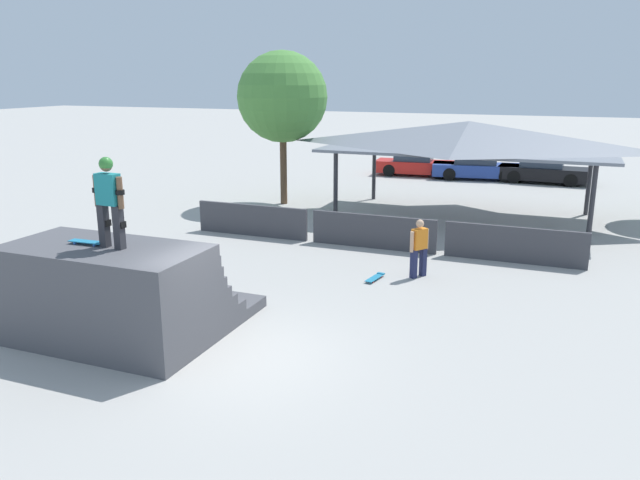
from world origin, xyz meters
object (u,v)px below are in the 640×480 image
at_px(skateboard_on_deck, 88,242).
at_px(parked_car_red, 415,164).
at_px(skateboard_on_ground, 375,277).
at_px(bystander_walking, 419,245).
at_px(parked_car_black, 543,171).
at_px(tree_beside_pavilion, 282,97).
at_px(parked_car_blue, 477,168).
at_px(skater_on_deck, 109,196).

xyz_separation_m(skateboard_on_deck, parked_car_red, (1.00, 23.58, -1.45)).
distance_m(skateboard_on_deck, skateboard_on_ground, 7.40).
bearing_deg(parked_car_red, bystander_walking, -80.41).
relative_size(skateboard_on_deck, parked_car_black, 0.18).
distance_m(bystander_walking, parked_car_black, 17.37).
height_order(skateboard_on_ground, parked_car_red, parked_car_red).
bearing_deg(parked_car_black, tree_beside_pavilion, -133.31).
bearing_deg(skateboard_on_deck, bystander_walking, 48.87).
bearing_deg(parked_car_blue, bystander_walking, -95.27).
bearing_deg(parked_car_blue, parked_car_red, 171.45).
xyz_separation_m(bystander_walking, skateboard_on_ground, (-0.99, -0.64, -0.81)).
bearing_deg(tree_beside_pavilion, skateboard_on_ground, -51.88).
distance_m(parked_car_red, parked_car_blue, 3.25).
relative_size(tree_beside_pavilion, parked_car_blue, 1.32).
bearing_deg(parked_car_blue, skateboard_on_deck, -108.51).
distance_m(tree_beside_pavilion, parked_car_black, 14.22).
xyz_separation_m(parked_car_blue, parked_car_black, (3.25, 0.06, -0.00)).
relative_size(skater_on_deck, skateboard_on_deck, 2.26).
xyz_separation_m(skateboard_on_ground, parked_car_black, (3.34, 17.84, 0.54)).
bearing_deg(skater_on_deck, tree_beside_pavilion, 104.92).
bearing_deg(skater_on_deck, skateboard_on_ground, 61.59).
bearing_deg(skateboard_on_deck, parked_car_red, 85.18).
bearing_deg(parked_car_red, skater_on_deck, -94.96).
distance_m(skater_on_deck, bystander_walking, 8.15).
distance_m(bystander_walking, skateboard_on_ground, 1.43).
bearing_deg(skater_on_deck, bystander_walking, 57.87).
xyz_separation_m(skater_on_deck, parked_car_blue, (3.63, 23.57, -2.40)).
bearing_deg(parked_car_red, parked_car_blue, -4.27).
height_order(skater_on_deck, skateboard_on_ground, skater_on_deck).
distance_m(bystander_walking, parked_car_red, 17.66).
xyz_separation_m(bystander_walking, parked_car_blue, (-0.91, 17.14, -0.27)).
relative_size(skateboard_on_deck, parked_car_red, 0.18).
distance_m(skateboard_on_deck, parked_car_blue, 23.99).
distance_m(skateboard_on_deck, tree_beside_pavilion, 14.44).
bearing_deg(tree_beside_pavilion, parked_car_black, 44.21).
bearing_deg(bystander_walking, skateboard_on_ground, -23.78).
height_order(skateboard_on_deck, parked_car_red, skateboard_on_deck).
height_order(skater_on_deck, tree_beside_pavilion, tree_beside_pavilion).
xyz_separation_m(skater_on_deck, skateboard_on_deck, (-0.61, 0.01, -0.95)).
bearing_deg(parked_car_red, skateboard_on_ground, -83.94).
bearing_deg(bystander_walking, parked_car_red, -132.96).
bearing_deg(skateboard_on_deck, skateboard_on_ground, 51.87).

